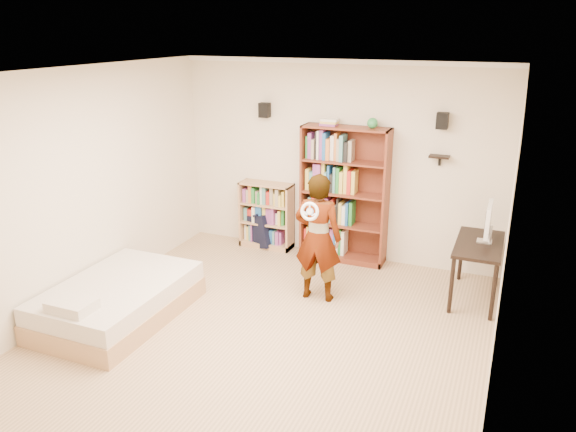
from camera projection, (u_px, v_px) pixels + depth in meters
name	position (u px, v px, depth m)	size (l,w,h in m)	color
ground	(262.00, 337.00, 5.90)	(4.50, 5.00, 0.01)	tan
room_shell	(259.00, 174.00, 5.33)	(4.52, 5.02, 2.71)	beige
crown_molding	(257.00, 76.00, 5.04)	(4.50, 5.00, 0.06)	white
speaker_left	(265.00, 110.00, 7.74)	(0.14, 0.12, 0.20)	black
speaker_right	(442.00, 121.00, 6.86)	(0.14, 0.12, 0.20)	black
wall_shelf	(439.00, 157.00, 7.02)	(0.25, 0.16, 0.03)	black
tall_bookshelf	(344.00, 195.00, 7.58)	(1.17, 0.34, 1.86)	maroon
low_bookshelf	(266.00, 215.00, 8.17)	(0.78, 0.29, 0.97)	tan
computer_desk	(476.00, 271.00, 6.62)	(0.52, 1.04, 0.71)	black
imac	(486.00, 223.00, 6.46)	(0.09, 0.47, 0.47)	white
daybed	(118.00, 296.00, 6.21)	(1.16, 1.79, 0.53)	beige
person	(318.00, 238.00, 6.51)	(0.56, 0.37, 1.54)	black
wii_wheel	(310.00, 211.00, 6.13)	(0.21, 0.21, 0.04)	white
navy_bag	(261.00, 230.00, 8.25)	(0.38, 0.24, 0.51)	black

